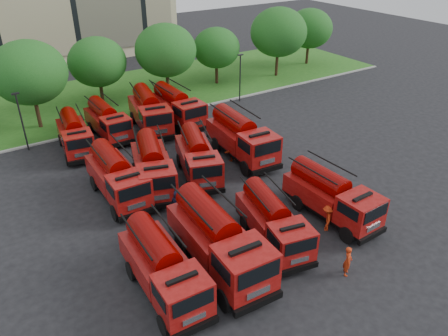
% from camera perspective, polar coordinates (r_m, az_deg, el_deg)
% --- Properties ---
extents(ground, '(140.00, 140.00, 0.00)m').
position_cam_1_polar(ground, '(29.65, 2.02, -5.44)').
color(ground, black).
rests_on(ground, ground).
extents(lawn, '(70.00, 16.00, 0.12)m').
position_cam_1_polar(lawn, '(50.87, -15.16, 8.86)').
color(lawn, '#1B5416').
rests_on(lawn, ground).
extents(curb, '(70.00, 0.30, 0.14)m').
position_cam_1_polar(curb, '(43.70, -11.58, 5.97)').
color(curb, gray).
rests_on(curb, ground).
extents(tree_2, '(6.72, 6.72, 8.22)m').
position_cam_1_polar(tree_2, '(43.39, -24.13, 11.31)').
color(tree_2, '#382314').
rests_on(tree_2, ground).
extents(tree_3, '(5.88, 5.88, 7.19)m').
position_cam_1_polar(tree_3, '(47.41, -16.22, 13.16)').
color(tree_3, '#382314').
rests_on(tree_3, ground).
extents(tree_4, '(6.55, 6.55, 8.01)m').
position_cam_1_polar(tree_4, '(48.36, -7.63, 14.99)').
color(tree_4, '#382314').
rests_on(tree_4, ground).
extents(tree_5, '(5.46, 5.46, 6.68)m').
position_cam_1_polar(tree_5, '(52.70, -1.00, 15.42)').
color(tree_5, '#382314').
rests_on(tree_5, ground).
extents(tree_6, '(6.89, 6.89, 8.42)m').
position_cam_1_polar(tree_6, '(55.87, 7.14, 17.20)').
color(tree_6, '#382314').
rests_on(tree_6, ground).
extents(tree_7, '(6.05, 6.05, 7.39)m').
position_cam_1_polar(tree_7, '(62.05, 11.12, 17.45)').
color(tree_7, '#382314').
rests_on(tree_7, ground).
extents(lamp_post_0, '(0.60, 0.25, 5.11)m').
position_cam_1_polar(lamp_post_0, '(39.83, -24.97, 5.87)').
color(lamp_post_0, black).
rests_on(lamp_post_0, ground).
extents(lamp_post_1, '(0.60, 0.25, 5.11)m').
position_cam_1_polar(lamp_post_1, '(47.49, 2.11, 12.05)').
color(lamp_post_1, black).
rests_on(lamp_post_1, ground).
extents(fire_truck_0, '(2.78, 7.09, 3.19)m').
position_cam_1_polar(fire_truck_0, '(22.94, -7.99, -12.75)').
color(fire_truck_0, black).
rests_on(fire_truck_0, ground).
extents(fire_truck_1, '(3.26, 8.13, 3.64)m').
position_cam_1_polar(fire_truck_1, '(24.03, -0.75, -9.43)').
color(fire_truck_1, black).
rests_on(fire_truck_1, ground).
extents(fire_truck_2, '(3.53, 6.86, 2.98)m').
position_cam_1_polar(fire_truck_2, '(26.14, 6.42, -6.94)').
color(fire_truck_2, black).
rests_on(fire_truck_2, ground).
extents(fire_truck_3, '(2.74, 7.05, 3.17)m').
position_cam_1_polar(fire_truck_3, '(28.95, 13.82, -3.54)').
color(fire_truck_3, black).
rests_on(fire_truck_3, ground).
extents(fire_truck_4, '(2.78, 7.24, 3.27)m').
position_cam_1_polar(fire_truck_4, '(31.02, -13.81, -1.08)').
color(fire_truck_4, black).
rests_on(fire_truck_4, ground).
extents(fire_truck_5, '(4.57, 7.68, 3.31)m').
position_cam_1_polar(fire_truck_5, '(31.74, -9.29, 0.20)').
color(fire_truck_5, black).
rests_on(fire_truck_5, ground).
extents(fire_truck_6, '(4.47, 7.39, 3.18)m').
position_cam_1_polar(fire_truck_6, '(32.82, -3.46, 1.45)').
color(fire_truck_6, black).
rests_on(fire_truck_6, ground).
extents(fire_truck_7, '(3.31, 7.98, 3.55)m').
position_cam_1_polar(fire_truck_7, '(35.51, 2.28, 4.05)').
color(fire_truck_7, black).
rests_on(fire_truck_7, ground).
extents(fire_truck_8, '(3.11, 6.79, 2.98)m').
position_cam_1_polar(fire_truck_8, '(38.69, -18.93, 4.15)').
color(fire_truck_8, black).
rests_on(fire_truck_8, ground).
extents(fire_truck_9, '(2.50, 6.65, 3.01)m').
position_cam_1_polar(fire_truck_9, '(40.67, -14.99, 5.99)').
color(fire_truck_9, black).
rests_on(fire_truck_9, ground).
extents(fire_truck_10, '(4.12, 8.06, 3.50)m').
position_cam_1_polar(fire_truck_10, '(41.25, -9.69, 7.29)').
color(fire_truck_10, black).
rests_on(fire_truck_10, ground).
extents(fire_truck_11, '(2.81, 7.44, 3.37)m').
position_cam_1_polar(fire_truck_11, '(42.20, -6.17, 7.95)').
color(fire_truck_11, black).
rests_on(fire_truck_11, ground).
extents(firefighter_0, '(0.82, 0.81, 1.82)m').
position_cam_1_polar(firefighter_0, '(25.65, 15.59, -13.15)').
color(firefighter_0, '#AF2A0D').
rests_on(firefighter_0, ground).
extents(firefighter_1, '(0.98, 0.87, 1.76)m').
position_cam_1_polar(firefighter_1, '(25.94, 11.03, -11.93)').
color(firefighter_1, '#AF2A0D').
rests_on(firefighter_1, ground).
extents(firefighter_2, '(0.49, 0.86, 1.47)m').
position_cam_1_polar(firefighter_2, '(29.36, 14.06, -6.83)').
color(firefighter_2, '#AF2A0D').
rests_on(firefighter_2, ground).
extents(firefighter_3, '(1.22, 1.22, 1.76)m').
position_cam_1_polar(firefighter_3, '(28.58, 13.13, -7.81)').
color(firefighter_3, '#AF2A0D').
rests_on(firefighter_3, ground).
extents(firefighter_4, '(1.09, 1.09, 1.91)m').
position_cam_1_polar(firefighter_4, '(29.24, -5.99, -6.16)').
color(firefighter_4, black).
rests_on(firefighter_4, ground).
extents(firefighter_5, '(1.56, 0.85, 1.60)m').
position_cam_1_polar(firefighter_5, '(35.72, 1.14, 1.03)').
color(firefighter_5, '#AF2A0D').
rests_on(firefighter_5, ground).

